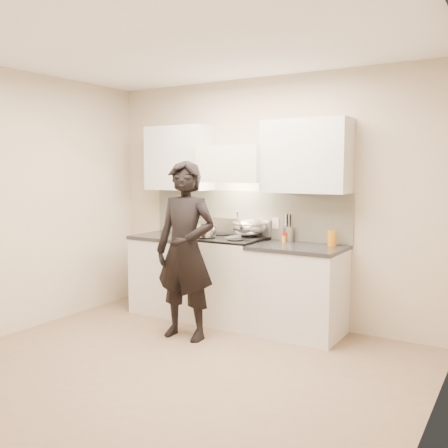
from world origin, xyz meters
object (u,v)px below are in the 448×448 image
(counter_right, at_px, (298,290))
(person, at_px, (185,251))
(wok, at_px, (249,227))
(utensil_crock, at_px, (288,233))
(stove, at_px, (228,279))

(counter_right, distance_m, person, 1.22)
(wok, xyz_separation_m, utensil_crock, (0.41, 0.13, -0.05))
(wok, xyz_separation_m, person, (-0.29, -0.80, -0.17))
(utensil_crock, relative_size, person, 0.17)
(stove, relative_size, wok, 2.05)
(stove, height_order, utensil_crock, utensil_crock)
(counter_right, height_order, utensil_crock, utensil_crock)
(counter_right, distance_m, wok, 0.88)
(person, bearing_deg, counter_right, 33.13)
(stove, distance_m, wok, 0.63)
(stove, bearing_deg, wok, 29.14)
(wok, distance_m, utensil_crock, 0.43)
(stove, height_order, counter_right, stove)
(utensil_crock, xyz_separation_m, person, (-0.70, -0.93, -0.12))
(counter_right, relative_size, person, 0.52)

